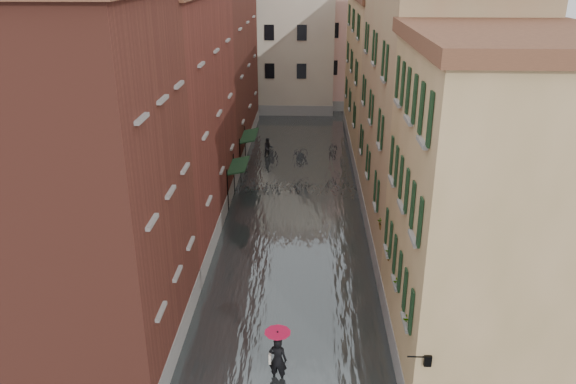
# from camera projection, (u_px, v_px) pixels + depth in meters

# --- Properties ---
(ground) EXTENTS (120.00, 120.00, 0.00)m
(ground) POSITION_uv_depth(u_px,v_px,m) (288.00, 322.00, 23.34)
(ground) COLOR slate
(ground) RESTS_ON ground
(floodwater) EXTENTS (10.00, 60.00, 0.20)m
(floodwater) POSITION_uv_depth(u_px,v_px,m) (296.00, 199.00, 35.34)
(floodwater) COLOR #3D4344
(floodwater) RESTS_ON ground
(building_left_near) EXTENTS (6.00, 8.00, 13.00)m
(building_left_near) POSITION_uv_depth(u_px,v_px,m) (82.00, 193.00, 19.29)
(building_left_near) COLOR brown
(building_left_near) RESTS_ON ground
(building_left_mid) EXTENTS (6.00, 14.00, 12.50)m
(building_left_mid) POSITION_uv_depth(u_px,v_px,m) (162.00, 119.00, 29.57)
(building_left_mid) COLOR maroon
(building_left_mid) RESTS_ON ground
(building_left_far) EXTENTS (6.00, 16.00, 14.00)m
(building_left_far) POSITION_uv_depth(u_px,v_px,m) (209.00, 60.00, 43.17)
(building_left_far) COLOR brown
(building_left_far) RESTS_ON ground
(building_right_near) EXTENTS (6.00, 8.00, 11.50)m
(building_right_near) POSITION_uv_depth(u_px,v_px,m) (491.00, 219.00, 19.08)
(building_right_near) COLOR #9F8452
(building_right_near) RESTS_ON ground
(building_right_mid) EXTENTS (6.00, 14.00, 13.00)m
(building_right_mid) POSITION_uv_depth(u_px,v_px,m) (430.00, 117.00, 28.98)
(building_right_mid) COLOR tan
(building_right_mid) RESTS_ON ground
(building_right_far) EXTENTS (6.00, 16.00, 11.50)m
(building_right_far) POSITION_uv_depth(u_px,v_px,m) (391.00, 77.00, 43.14)
(building_right_far) COLOR #9F8452
(building_right_far) RESTS_ON ground
(building_end_cream) EXTENTS (12.00, 9.00, 13.00)m
(building_end_cream) POSITION_uv_depth(u_px,v_px,m) (273.00, 43.00, 56.18)
(building_end_cream) COLOR beige
(building_end_cream) RESTS_ON ground
(building_end_pink) EXTENTS (10.00, 9.00, 12.00)m
(building_end_pink) POSITION_uv_depth(u_px,v_px,m) (361.00, 46.00, 57.90)
(building_end_pink) COLOR #CA948E
(building_end_pink) RESTS_ON ground
(awning_near) EXTENTS (1.09, 2.93, 2.80)m
(awning_near) POSITION_uv_depth(u_px,v_px,m) (238.00, 167.00, 33.86)
(awning_near) COLOR #16321B
(awning_near) RESTS_ON ground
(awning_far) EXTENTS (1.09, 3.32, 2.80)m
(awning_far) POSITION_uv_depth(u_px,v_px,m) (249.00, 137.00, 39.72)
(awning_far) COLOR #16321B
(awning_far) RESTS_ON ground
(wall_lantern) EXTENTS (0.71, 0.22, 0.35)m
(wall_lantern) POSITION_uv_depth(u_px,v_px,m) (427.00, 360.00, 16.50)
(wall_lantern) COLOR black
(wall_lantern) RESTS_ON ground
(window_planters) EXTENTS (0.59, 8.26, 0.84)m
(window_planters) POSITION_uv_depth(u_px,v_px,m) (396.00, 260.00, 21.06)
(window_planters) COLOR brown
(window_planters) RESTS_ON ground
(pedestrian_main) EXTENTS (0.93, 0.93, 2.06)m
(pedestrian_main) POSITION_uv_depth(u_px,v_px,m) (278.00, 352.00, 19.59)
(pedestrian_main) COLOR black
(pedestrian_main) RESTS_ON ground
(pedestrian_far) EXTENTS (0.93, 0.84, 1.58)m
(pedestrian_far) POSITION_uv_depth(u_px,v_px,m) (268.00, 148.00, 42.75)
(pedestrian_far) COLOR black
(pedestrian_far) RESTS_ON ground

